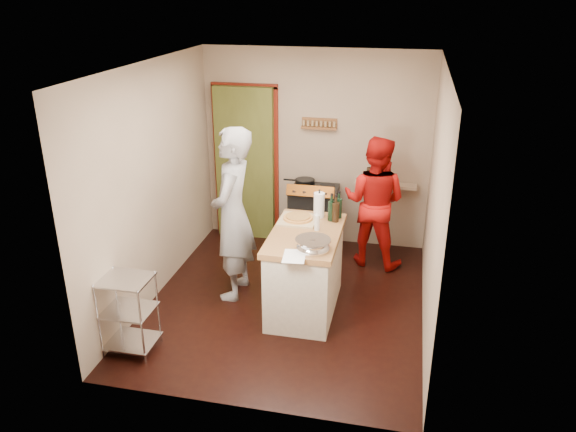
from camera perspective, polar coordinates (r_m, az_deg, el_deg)
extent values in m
plane|color=black|center=(6.41, -0.13, -8.68)|extent=(3.50, 3.50, 0.00)
cube|color=tan|center=(7.48, 2.79, 6.82)|extent=(3.00, 0.04, 2.60)
cube|color=#565B23|center=(7.80, -4.10, 5.54)|extent=(0.80, 0.40, 2.10)
cube|color=#66170B|center=(7.87, -7.19, 5.56)|extent=(0.06, 0.06, 2.10)
cube|color=#66170B|center=(7.63, -1.20, 5.21)|extent=(0.06, 0.06, 2.10)
cube|color=#66170B|center=(7.50, -4.47, 13.08)|extent=(0.90, 0.06, 0.06)
cube|color=brown|center=(7.35, 3.16, 8.94)|extent=(0.46, 0.09, 0.03)
cube|color=brown|center=(7.37, 3.22, 9.47)|extent=(0.46, 0.02, 0.12)
cube|color=olive|center=(7.34, 3.17, 9.36)|extent=(0.42, 0.04, 0.07)
cube|color=tan|center=(7.41, 9.87, 3.11)|extent=(0.80, 0.18, 0.04)
cube|color=black|center=(7.38, 8.38, 4.12)|extent=(0.10, 0.14, 0.22)
cube|color=tan|center=(6.32, -13.55, 3.24)|extent=(0.04, 3.50, 2.60)
cube|color=tan|center=(5.73, 14.67, 1.10)|extent=(0.04, 3.50, 2.60)
cube|color=white|center=(5.53, -0.15, 15.13)|extent=(3.00, 3.50, 0.02)
cube|color=black|center=(7.47, 2.62, -0.52)|extent=(0.60, 0.55, 0.80)
cube|color=black|center=(7.32, 2.68, 2.59)|extent=(0.60, 0.55, 0.06)
cube|color=brown|center=(7.03, 2.30, 2.52)|extent=(0.60, 0.15, 0.17)
cylinder|color=black|center=(7.44, 1.73, 3.55)|extent=(0.26, 0.26, 0.05)
cylinder|color=silver|center=(5.62, -18.73, -10.16)|extent=(0.02, 0.02, 0.80)
cylinder|color=silver|center=(5.42, -14.65, -10.92)|extent=(0.02, 0.02, 0.80)
cylinder|color=silver|center=(5.88, -16.98, -8.37)|extent=(0.02, 0.02, 0.80)
cylinder|color=silver|center=(5.69, -13.05, -9.02)|extent=(0.02, 0.02, 0.80)
cube|color=silver|center=(5.81, -15.55, -12.11)|extent=(0.48, 0.40, 0.02)
cube|color=silver|center=(5.62, -15.92, -9.16)|extent=(0.48, 0.40, 0.02)
cube|color=silver|center=(5.46, -16.29, -6.21)|extent=(0.48, 0.40, 0.02)
cube|color=beige|center=(6.08, 1.74, -5.88)|extent=(0.66, 1.16, 0.86)
cube|color=#A2793D|center=(5.88, 1.79, -1.95)|extent=(0.72, 1.22, 0.06)
cube|color=tan|center=(6.14, 1.02, -0.40)|extent=(0.40, 0.40, 0.02)
cylinder|color=gold|center=(6.13, 1.02, -0.18)|extent=(0.32, 0.32, 0.02)
ellipsoid|color=silver|center=(5.48, 2.55, -2.90)|extent=(0.35, 0.35, 0.11)
cylinder|color=white|center=(6.22, 3.18, 1.12)|extent=(0.12, 0.12, 0.28)
cylinder|color=silver|center=(5.90, 2.97, -0.66)|extent=(0.06, 0.06, 0.17)
cube|color=white|center=(5.36, 0.64, -4.11)|extent=(0.24, 0.32, 0.00)
cylinder|color=black|center=(6.21, 5.18, 1.17)|extent=(0.08, 0.08, 0.31)
cylinder|color=black|center=(6.10, 4.87, 0.78)|extent=(0.08, 0.08, 0.31)
cylinder|color=black|center=(6.12, 4.44, 0.89)|extent=(0.08, 0.08, 0.31)
imported|color=silver|center=(6.18, -5.63, 0.14)|extent=(0.48, 0.72, 1.96)
imported|color=#B20E0B|center=(7.02, 8.76, 1.44)|extent=(0.93, 0.79, 1.66)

